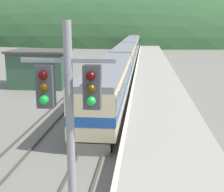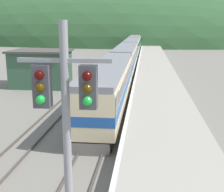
% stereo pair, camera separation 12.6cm
% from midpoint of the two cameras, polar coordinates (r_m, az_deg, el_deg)
% --- Properties ---
extents(track_main, '(1.52, 180.00, 0.16)m').
position_cam_midpoint_polar(track_main, '(72.32, 3.78, 7.25)').
color(track_main, '#4C443D').
rests_on(track_main, ground).
extents(track_siding, '(1.52, 180.00, 0.16)m').
position_cam_midpoint_polar(track_siding, '(72.64, 0.23, 7.31)').
color(track_siding, '#4C443D').
rests_on(track_siding, ground).
extents(platform, '(5.44, 140.00, 1.08)m').
position_cam_midpoint_polar(platform, '(52.36, 7.75, 5.37)').
color(platform, '#9E9689').
rests_on(platform, ground).
extents(distant_hills, '(164.27, 73.92, 52.00)m').
position_cam_midpoint_polar(distant_hills, '(128.93, 4.91, 9.82)').
color(distant_hills, '#335B33').
rests_on(distant_hills, ground).
extents(station_shed, '(6.99, 5.45, 4.42)m').
position_cam_midpoint_polar(station_shed, '(38.88, -12.74, 4.98)').
color(station_shed, '#385B42').
rests_on(station_shed, ground).
extents(express_train_lead_car, '(2.99, 20.65, 4.48)m').
position_cam_midpoint_polar(express_train_lead_car, '(27.46, -0.29, 2.02)').
color(express_train_lead_car, black).
rests_on(express_train_lead_car, ground).
extents(carriage_second, '(2.98, 19.79, 4.12)m').
position_cam_midpoint_polar(carriage_second, '(48.50, 2.58, 6.89)').
color(carriage_second, black).
rests_on(carriage_second, ground).
extents(carriage_third, '(2.98, 19.79, 4.12)m').
position_cam_midpoint_polar(carriage_third, '(69.05, 3.69, 8.77)').
color(carriage_third, black).
rests_on(carriage_third, ground).
extents(carriage_fourth, '(2.98, 19.79, 4.12)m').
position_cam_midpoint_polar(carriage_fourth, '(89.66, 4.30, 9.79)').
color(carriage_fourth, black).
rests_on(carriage_fourth, ground).
extents(carriage_fifth, '(2.98, 19.79, 4.12)m').
position_cam_midpoint_polar(carriage_fifth, '(110.30, 4.69, 10.42)').
color(carriage_fifth, black).
rests_on(carriage_fifth, ground).
extents(signal_mast_main, '(2.20, 0.42, 7.67)m').
position_cam_midpoint_polar(signal_mast_main, '(7.60, -7.83, -6.67)').
color(signal_mast_main, gray).
rests_on(signal_mast_main, ground).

